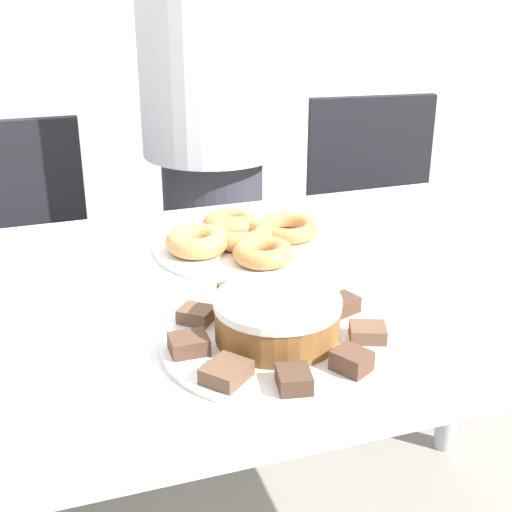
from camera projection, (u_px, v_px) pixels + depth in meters
name	position (u px, v px, depth m)	size (l,w,h in m)	color
table	(255.00, 336.00, 1.25)	(1.48, 0.82, 0.77)	silver
person_standing	(211.00, 131.00, 1.84)	(0.35, 0.35, 1.64)	#383842
office_chair_left	(21.00, 307.00, 1.88)	(0.46, 0.46, 0.89)	black
office_chair_right	(380.00, 258.00, 2.19)	(0.49, 0.49, 0.89)	black
plate_cake	(277.00, 340.00, 1.02)	(0.34, 0.34, 0.01)	white
plate_donuts	(240.00, 245.00, 1.35)	(0.33, 0.33, 0.01)	white
frosted_cake	(277.00, 318.00, 1.01)	(0.18, 0.18, 0.06)	brown
lamington_0	(189.00, 344.00, 0.98)	(0.05, 0.04, 0.02)	brown
lamington_1	(226.00, 372.00, 0.92)	(0.08, 0.08, 0.02)	brown
lamington_2	(294.00, 379.00, 0.90)	(0.05, 0.06, 0.02)	#513828
lamington_3	(352.00, 361.00, 0.94)	(0.06, 0.06, 0.03)	brown
lamington_4	(368.00, 332.00, 1.01)	(0.06, 0.06, 0.02)	brown
lamington_5	(342.00, 304.00, 1.09)	(0.06, 0.05, 0.02)	#513828
lamington_6	(292.00, 290.00, 1.13)	(0.05, 0.06, 0.03)	brown
lamington_7	(237.00, 294.00, 1.12)	(0.05, 0.06, 0.03)	brown
lamington_8	(196.00, 315.00, 1.06)	(0.06, 0.06, 0.02)	brown
donut_0	(240.00, 234.00, 1.34)	(0.12, 0.12, 0.04)	#D18E4C
donut_1	(287.00, 228.00, 1.38)	(0.12, 0.12, 0.03)	#C68447
donut_2	(230.00, 224.00, 1.40)	(0.11, 0.11, 0.04)	#C68447
donut_3	(197.00, 241.00, 1.31)	(0.12, 0.12, 0.04)	tan
donut_4	(263.00, 252.00, 1.27)	(0.11, 0.11, 0.03)	#D18E4C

